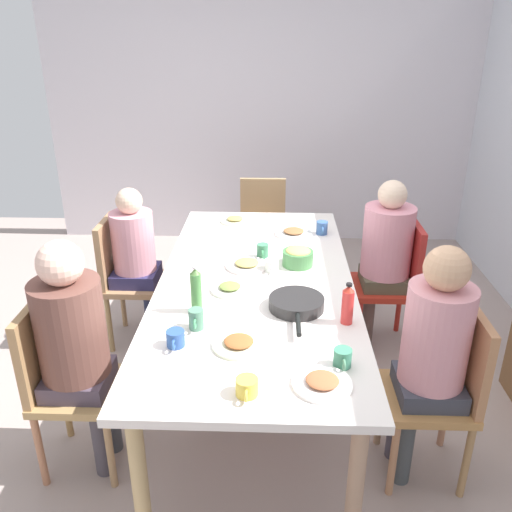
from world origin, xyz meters
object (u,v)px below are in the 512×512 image
(chair_1, at_px, (262,226))
(bottle_1, at_px, (348,305))
(chair_0, at_px, (62,378))
(cup_5, at_px, (175,339))
(person_2, at_px, (136,253))
(person_4, at_px, (433,346))
(serving_pan, at_px, (297,304))
(cup_6, at_px, (343,358))
(person_0, at_px, (74,338))
(cup_1, at_px, (246,387))
(chair_2, at_px, (125,274))
(plate_1, at_px, (235,220))
(cup_2, at_px, (322,228))
(plate_2, at_px, (294,233))
(chair_4, at_px, (445,386))
(bottle_0, at_px, (196,290))
(bowl_0, at_px, (298,257))
(cup_4, at_px, (272,266))
(cup_0, at_px, (263,251))
(plate_3, at_px, (239,344))
(plate_4, at_px, (247,265))
(plate_0, at_px, (322,383))
(person_3, at_px, (385,250))
(plate_5, at_px, (230,288))
(chair_3, at_px, (395,278))
(dining_table, at_px, (256,291))
(cup_3, at_px, (196,319))

(chair_1, xyz_separation_m, bottle_1, (1.98, 0.45, 0.35))
(chair_0, xyz_separation_m, cup_5, (0.09, 0.59, 0.29))
(person_2, height_order, person_4, person_4)
(serving_pan, distance_m, cup_6, 0.52)
(person_0, height_order, cup_1, person_0)
(chair_1, distance_m, chair_2, 1.33)
(plate_1, distance_m, cup_2, 0.65)
(plate_2, relative_size, cup_5, 2.15)
(chair_4, relative_size, bottle_0, 3.59)
(bowl_0, relative_size, cup_2, 1.63)
(chair_0, height_order, cup_4, chair_0)
(chair_1, distance_m, cup_0, 1.26)
(person_4, relative_size, plate_3, 5.13)
(cup_1, bearing_deg, plate_4, -177.17)
(chair_2, distance_m, plate_2, 1.19)
(plate_2, distance_m, cup_2, 0.20)
(plate_0, bearing_deg, cup_5, -112.51)
(person_3, xyz_separation_m, person_4, (1.16, -0.00, 0.02))
(plate_4, distance_m, plate_5, 0.32)
(plate_0, bearing_deg, chair_0, -106.14)
(chair_3, height_order, plate_0, chair_3)
(plate_0, height_order, plate_4, same)
(chair_0, relative_size, cup_5, 7.65)
(chair_2, xyz_separation_m, plate_5, (0.71, 0.78, 0.27))
(person_2, bearing_deg, chair_1, 139.26)
(person_0, xyz_separation_m, person_2, (-1.16, 0.00, -0.07))
(plate_2, bearing_deg, chair_4, 28.04)
(person_4, relative_size, serving_pan, 2.67)
(dining_table, bearing_deg, cup_3, -26.84)
(plate_1, relative_size, plate_2, 0.82)
(plate_5, height_order, cup_0, cup_0)
(cup_4, relative_size, bottle_0, 0.46)
(chair_4, distance_m, cup_3, 1.22)
(dining_table, xyz_separation_m, bottle_0, (0.36, -0.28, 0.19))
(cup_1, bearing_deg, cup_3, -151.46)
(bowl_0, bearing_deg, cup_2, 160.48)
(plate_4, height_order, cup_3, cup_3)
(chair_0, relative_size, serving_pan, 1.96)
(chair_3, height_order, person_3, person_3)
(chair_1, bearing_deg, person_3, 40.86)
(chair_3, distance_m, plate_2, 0.75)
(chair_2, height_order, person_2, person_2)
(chair_0, relative_size, plate_3, 3.76)
(cup_4, bearing_deg, cup_6, 18.29)
(chair_3, distance_m, cup_2, 0.60)
(chair_1, height_order, cup_4, chair_1)
(person_4, bearing_deg, chair_2, -123.58)
(plate_3, distance_m, cup_1, 0.34)
(plate_4, distance_m, cup_3, 0.73)
(chair_3, relative_size, bowl_0, 4.92)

